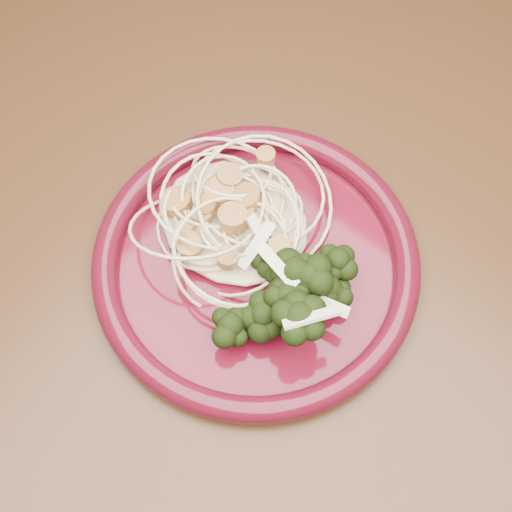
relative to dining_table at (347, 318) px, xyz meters
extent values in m
plane|color=#55331D|center=(0.00, 0.00, -0.65)|extent=(3.50, 3.50, 0.00)
cube|color=#472814|center=(0.00, 0.00, 0.08)|extent=(1.20, 0.80, 0.04)
cylinder|color=#472814|center=(-0.55, 0.35, -0.30)|extent=(0.06, 0.06, 0.71)
cylinder|color=#530A18|center=(-0.07, -0.05, 0.10)|extent=(0.34, 0.34, 0.01)
torus|color=#530917|center=(-0.07, -0.05, 0.11)|extent=(0.35, 0.35, 0.02)
ellipsoid|color=beige|center=(-0.11, -0.03, 0.12)|extent=(0.17, 0.16, 0.03)
ellipsoid|color=black|center=(-0.02, -0.07, 0.13)|extent=(0.13, 0.15, 0.05)
camera|label=1|loc=(0.09, -0.25, 0.63)|focal=50.00mm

